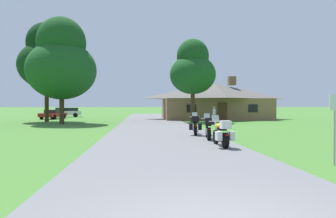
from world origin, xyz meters
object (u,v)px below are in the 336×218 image
(bystander_white_shirt_near_lodge, at_px, (214,114))
(parked_red_sedan_far_left, at_px, (53,114))
(tree_left_near, at_px, (62,62))
(parked_white_suv_far_left, at_px, (66,112))
(tree_left_far, at_px, (47,59))
(motorcycle_green_second_in_row, at_px, (208,128))
(metal_signpost_roadside, at_px, (335,120))
(motorcycle_yellow_farthest_in_row, at_px, (195,125))
(tree_by_lodge_front, at_px, (193,69))
(motorcycle_yellow_nearest_to_camera, at_px, (222,134))

(bystander_white_shirt_near_lodge, bearing_deg, parked_red_sedan_far_left, 82.97)
(tree_left_near, relative_size, parked_white_suv_far_left, 2.10)
(tree_left_far, relative_size, tree_left_near, 1.06)
(motorcycle_green_second_in_row, xyz_separation_m, metal_signpost_roadside, (2.38, -6.85, 0.73))
(motorcycle_yellow_farthest_in_row, bearing_deg, tree_left_near, 139.30)
(motorcycle_green_second_in_row, relative_size, bystander_white_shirt_near_lodge, 1.25)
(motorcycle_yellow_farthest_in_row, bearing_deg, bystander_white_shirt_near_lodge, 79.68)
(motorcycle_yellow_farthest_in_row, height_order, tree_left_near, tree_left_near)
(tree_left_near, bearing_deg, tree_by_lodge_front, 10.26)
(metal_signpost_roadside, bearing_deg, motorcycle_green_second_in_row, 109.17)
(bystander_white_shirt_near_lodge, xyz_separation_m, tree_left_far, (-17.46, 4.10, 5.88))
(tree_left_far, bearing_deg, parked_red_sedan_far_left, 100.00)
(bystander_white_shirt_near_lodge, bearing_deg, parked_white_suv_far_left, 69.91)
(bystander_white_shirt_near_lodge, relative_size, parked_white_suv_far_left, 0.34)
(parked_white_suv_far_left, bearing_deg, motorcycle_yellow_farthest_in_row, -162.89)
(motorcycle_yellow_nearest_to_camera, xyz_separation_m, motorcycle_green_second_in_row, (0.05, 2.94, 0.01))
(motorcycle_green_second_in_row, height_order, tree_left_far, tree_left_far)
(motorcycle_yellow_nearest_to_camera, height_order, parked_white_suv_far_left, parked_white_suv_far_left)
(motorcycle_green_second_in_row, relative_size, motorcycle_yellow_farthest_in_row, 1.00)
(motorcycle_green_second_in_row, bearing_deg, tree_left_far, 133.56)
(motorcycle_yellow_nearest_to_camera, bearing_deg, metal_signpost_roadside, -59.93)
(bystander_white_shirt_near_lodge, bearing_deg, motorcycle_green_second_in_row, -171.32)
(parked_white_suv_far_left, bearing_deg, motorcycle_yellow_nearest_to_camera, -166.12)
(tree_left_near, height_order, parked_red_sedan_far_left, tree_left_near)
(tree_left_far, xyz_separation_m, tree_left_near, (2.70, -4.45, -0.93))
(metal_signpost_roadside, bearing_deg, parked_red_sedan_far_left, 117.98)
(parked_red_sedan_far_left, bearing_deg, motorcycle_yellow_farthest_in_row, -45.47)
(motorcycle_yellow_nearest_to_camera, distance_m, metal_signpost_roadside, 4.67)
(motorcycle_green_second_in_row, distance_m, parked_white_suv_far_left, 35.42)
(motorcycle_green_second_in_row, bearing_deg, metal_signpost_roadside, -63.12)
(bystander_white_shirt_near_lodge, height_order, tree_left_near, tree_left_near)
(parked_white_suv_far_left, bearing_deg, tree_by_lodge_front, -141.45)
(motorcycle_yellow_nearest_to_camera, distance_m, parked_red_sedan_far_left, 32.15)
(bystander_white_shirt_near_lodge, distance_m, tree_left_far, 18.88)
(parked_white_suv_far_left, distance_m, parked_red_sedan_far_left, 6.59)
(motorcycle_yellow_nearest_to_camera, bearing_deg, tree_left_far, 120.18)
(motorcycle_yellow_farthest_in_row, height_order, parked_white_suv_far_left, parked_white_suv_far_left)
(metal_signpost_roadside, xyz_separation_m, tree_left_far, (-16.06, 25.77, 5.46))
(motorcycle_yellow_farthest_in_row, relative_size, parked_red_sedan_far_left, 0.46)
(motorcycle_yellow_nearest_to_camera, height_order, metal_signpost_roadside, metal_signpost_roadside)
(motorcycle_yellow_nearest_to_camera, bearing_deg, parked_white_suv_far_left, 110.98)
(tree_by_lodge_front, xyz_separation_m, parked_red_sedan_far_left, (-16.81, 8.79, -4.95))
(tree_by_lodge_front, distance_m, parked_white_suv_far_left, 23.23)
(bystander_white_shirt_near_lodge, xyz_separation_m, parked_white_suv_far_left, (-18.56, 17.37, -0.15))
(motorcycle_yellow_nearest_to_camera, height_order, tree_left_far, tree_left_far)
(motorcycle_green_second_in_row, bearing_deg, motorcycle_yellow_nearest_to_camera, -83.22)
(bystander_white_shirt_near_lodge, height_order, tree_by_lodge_front, tree_by_lodge_front)
(motorcycle_green_second_in_row, distance_m, tree_left_near, 18.91)
(parked_white_suv_far_left, bearing_deg, tree_left_near, -176.76)
(tree_left_near, xyz_separation_m, tree_by_lodge_front, (12.93, 2.34, -0.28))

